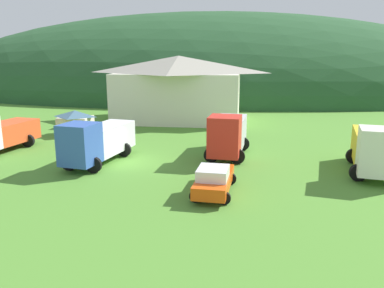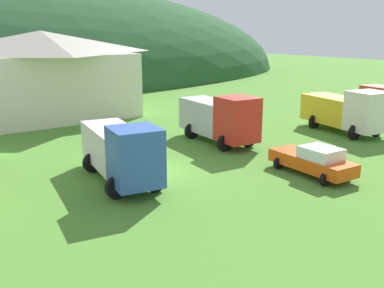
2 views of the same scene
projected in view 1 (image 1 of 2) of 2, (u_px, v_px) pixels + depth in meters
name	position (u px, v px, depth m)	size (l,w,h in m)	color
ground_plane	(128.00, 163.00, 28.59)	(200.00, 200.00, 0.00)	#4C842D
forested_hill_backdrop	(206.00, 91.00, 83.76)	(121.81, 60.00, 32.61)	#234C28
depot_building	(179.00, 87.00, 46.49)	(15.53, 10.83, 7.68)	silver
play_shed_cream	(76.00, 122.00, 38.29)	(3.22, 2.60, 2.45)	beige
box_truck_blue	(97.00, 141.00, 28.10)	(3.73, 7.66, 3.32)	#3356AD
crane_truck_red	(228.00, 133.00, 30.05)	(3.40, 7.14, 3.49)	red
heavy_rig_striped	(375.00, 148.00, 25.61)	(4.03, 7.50, 3.44)	silver
service_pickup_orange	(214.00, 180.00, 22.15)	(2.47, 5.06, 1.66)	#EA4C10
traffic_cone_near_pickup	(220.00, 183.00, 24.10)	(0.36, 0.36, 0.62)	orange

